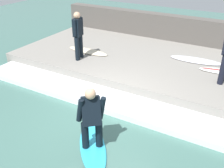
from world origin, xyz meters
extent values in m
plane|color=#426B60|center=(0.00, 0.00, 0.00)|extent=(28.00, 28.00, 0.00)
cube|color=gray|center=(3.22, 0.00, 0.22)|extent=(4.40, 9.83, 0.43)
cube|color=#544F49|center=(5.67, 0.00, 0.73)|extent=(0.50, 10.32, 1.45)
cube|color=silver|center=(0.49, 0.00, 0.09)|extent=(1.06, 9.34, 0.18)
ellipsoid|color=#2DADD1|center=(-1.30, -0.48, 0.03)|extent=(1.72, 1.55, 0.06)
cylinder|color=black|center=(-1.21, -0.59, 0.38)|extent=(0.16, 0.16, 0.64)
cylinder|color=black|center=(-1.40, -0.36, 0.38)|extent=(0.16, 0.16, 0.64)
cube|color=black|center=(-1.30, -0.48, 1.00)|extent=(0.59, 0.58, 0.64)
sphere|color=tan|center=(-1.30, -0.48, 1.40)|extent=(0.23, 0.23, 0.23)
cylinder|color=black|center=(-1.16, -0.65, 1.03)|extent=(0.11, 0.21, 0.54)
cylinder|color=black|center=(-1.45, -0.30, 1.03)|extent=(0.11, 0.21, 0.54)
cylinder|color=black|center=(2.43, -2.48, 0.87)|extent=(0.17, 0.17, 0.88)
cylinder|color=black|center=(2.13, 2.25, 0.85)|extent=(0.16, 0.16, 0.84)
cylinder|color=black|center=(1.84, 2.19, 0.85)|extent=(0.16, 0.16, 0.84)
cube|color=black|center=(1.98, 2.22, 1.56)|extent=(0.42, 0.29, 0.59)
sphere|color=tan|center=(1.98, 2.22, 1.96)|extent=(0.23, 0.23, 0.23)
cylinder|color=black|center=(2.20, 2.26, 1.60)|extent=(0.11, 0.11, 0.52)
cylinder|color=black|center=(1.77, 2.18, 1.60)|extent=(0.11, 0.11, 0.52)
ellipsoid|color=beige|center=(2.68, 2.34, 0.46)|extent=(0.59, 1.76, 0.06)
ellipsoid|color=silver|center=(3.79, -1.45, 0.46)|extent=(0.67, 1.80, 0.06)
camera|label=1|loc=(-5.01, -3.07, 4.01)|focal=42.00mm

